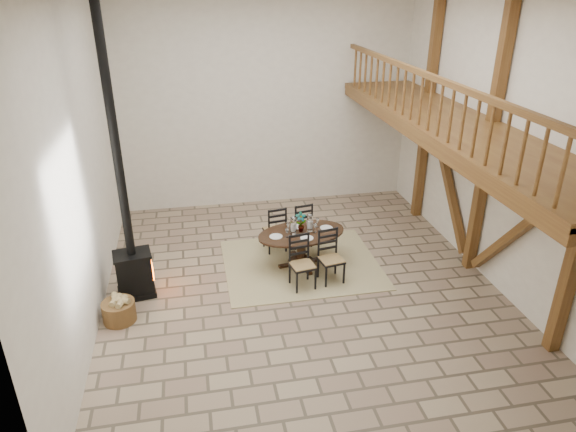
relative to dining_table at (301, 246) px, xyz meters
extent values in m
plane|color=#9D8768|center=(-0.17, -0.70, -0.41)|extent=(8.00, 8.00, 0.00)
cube|color=white|center=(-0.17, 3.30, 2.09)|extent=(7.00, 0.02, 5.00)
cube|color=white|center=(-0.17, -4.70, 2.09)|extent=(7.00, 0.02, 5.00)
cube|color=white|center=(-3.67, -0.70, 2.09)|extent=(0.02, 8.00, 5.00)
cube|color=white|center=(3.33, -0.70, 2.09)|extent=(0.02, 8.00, 5.00)
cube|color=brown|center=(3.21, -0.70, 2.09)|extent=(0.18, 0.18, 5.00)
cube|color=brown|center=(3.21, 1.80, 2.09)|extent=(0.18, 0.18, 5.00)
cube|color=brown|center=(3.21, -1.95, 0.99)|extent=(0.14, 2.16, 2.54)
cube|color=brown|center=(3.21, 0.55, 0.99)|extent=(0.14, 2.16, 2.54)
cube|color=brown|center=(3.21, -0.70, 2.39)|extent=(0.20, 7.80, 0.20)
cube|color=brown|center=(2.53, -0.70, 2.44)|extent=(1.60, 7.80, 0.12)
cube|color=brown|center=(1.83, -0.70, 2.34)|extent=(0.18, 7.80, 0.22)
cube|color=brown|center=(1.83, -0.70, 3.34)|extent=(0.09, 7.60, 0.09)
cube|color=brown|center=(1.83, -0.70, 2.92)|extent=(0.06, 7.60, 0.86)
cube|color=tan|center=(0.00, 0.00, -0.40)|extent=(3.00, 2.50, 0.02)
ellipsoid|color=black|center=(0.00, 0.00, 0.28)|extent=(1.88, 1.32, 0.04)
cylinder|color=black|center=(0.00, 0.00, -0.08)|extent=(0.17, 0.17, 0.63)
cylinder|color=black|center=(0.00, 0.00, -0.36)|extent=(0.53, 0.53, 0.06)
cube|color=tan|center=(-0.15, -0.80, 0.04)|extent=(0.48, 0.46, 0.04)
cube|color=black|center=(-0.15, -0.80, -0.20)|extent=(0.46, 0.46, 0.44)
cube|color=black|center=(-0.18, -0.62, 0.31)|extent=(0.36, 0.10, 0.57)
cube|color=tan|center=(0.41, -0.70, 0.04)|extent=(0.48, 0.46, 0.04)
cube|color=black|center=(0.41, -0.70, -0.20)|extent=(0.46, 0.46, 0.44)
cube|color=black|center=(0.38, -0.52, 0.31)|extent=(0.36, 0.10, 0.57)
cube|color=tan|center=(-0.41, 0.70, 0.04)|extent=(0.48, 0.46, 0.04)
cube|color=black|center=(-0.41, 0.70, -0.20)|extent=(0.46, 0.46, 0.44)
cube|color=black|center=(-0.38, 0.52, 0.31)|extent=(0.36, 0.10, 0.57)
cube|color=tan|center=(0.15, 0.80, 0.04)|extent=(0.48, 0.46, 0.04)
cube|color=black|center=(0.15, 0.80, -0.20)|extent=(0.46, 0.46, 0.44)
cube|color=black|center=(0.18, 0.62, 0.31)|extent=(0.36, 0.10, 0.57)
cube|color=silver|center=(0.00, 0.00, 0.30)|extent=(1.42, 0.88, 0.01)
cube|color=white|center=(0.00, 0.00, 0.39)|extent=(0.89, 0.42, 0.18)
cylinder|color=white|center=(-0.17, -0.03, 0.47)|extent=(0.12, 0.12, 0.34)
cylinder|color=white|center=(0.17, 0.03, 0.47)|extent=(0.12, 0.12, 0.34)
cylinder|color=white|center=(-0.17, -0.03, 0.38)|extent=(0.06, 0.06, 0.16)
cylinder|color=white|center=(0.17, 0.03, 0.38)|extent=(0.06, 0.06, 0.16)
imported|color=#4C723F|center=(-0.01, 0.05, 0.50)|extent=(0.23, 0.18, 0.40)
cube|color=black|center=(-3.11, -0.46, -0.36)|extent=(0.72, 0.59, 0.10)
cube|color=black|center=(-3.11, -0.46, 0.03)|extent=(0.66, 0.54, 0.70)
cube|color=#FF590C|center=(-2.81, -0.42, 0.03)|extent=(0.06, 0.28, 0.28)
cube|color=black|center=(-3.11, -0.46, 0.40)|extent=(0.70, 0.58, 0.04)
cylinder|color=black|center=(-3.11, -0.46, 2.50)|extent=(0.15, 0.15, 4.16)
cylinder|color=brown|center=(-3.34, -1.21, -0.24)|extent=(0.54, 0.54, 0.35)
cube|color=tan|center=(-3.34, -1.21, -0.02)|extent=(0.29, 0.29, 0.10)
cube|color=tan|center=(-3.36, -0.92, -0.30)|extent=(0.42, 0.43, 0.22)
camera|label=1|loc=(-1.95, -8.59, 4.74)|focal=32.00mm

